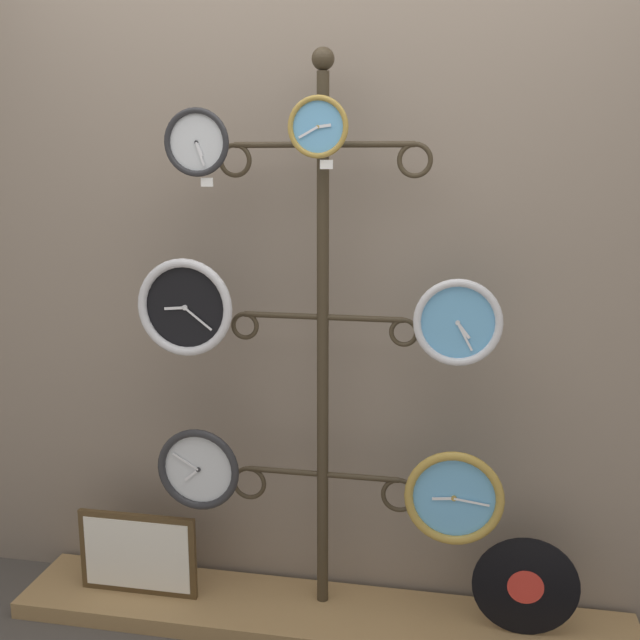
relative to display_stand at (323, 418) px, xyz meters
The scene contains 13 objects.
shop_wall 0.67m from the display_stand, 90.00° to the left, with size 4.40×0.04×2.80m.
low_shelf 0.72m from the display_stand, 90.00° to the right, with size 2.20×0.36×0.06m.
display_stand is the anchor object (origin of this frame).
clock_top_left 1.01m from the display_stand, 164.71° to the right, with size 0.21×0.04×0.21m.
clock_top_center 0.98m from the display_stand, 86.79° to the right, with size 0.19×0.04×0.19m.
clock_middle_left 0.60m from the display_stand, 165.79° to the right, with size 0.33×0.04×0.33m.
clock_middle_right 0.59m from the display_stand, 10.09° to the right, with size 0.28×0.04×0.28m.
clock_bottom_left 0.46m from the display_stand, 164.65° to the right, with size 0.29×0.04×0.29m.
clock_bottom_right 0.51m from the display_stand, 14.89° to the right, with size 0.32×0.04×0.32m.
vinyl_record 0.87m from the display_stand, ahead, with size 0.35×0.01×0.35m.
picture_frame 0.86m from the display_stand, behind, with size 0.45×0.02×0.31m.
price_tag_upper 0.88m from the display_stand, 163.14° to the right, with size 0.04×0.00×0.03m.
price_tag_mid 0.87m from the display_stand, 74.13° to the right, with size 0.04×0.00×0.03m.
Camera 1 is at (0.45, -2.00, 1.61)m, focal length 42.00 mm.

